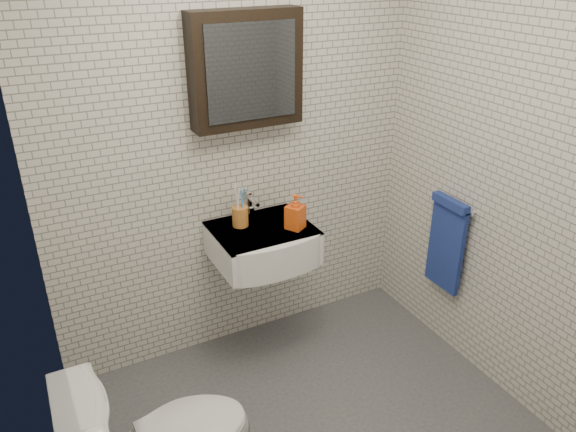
{
  "coord_description": "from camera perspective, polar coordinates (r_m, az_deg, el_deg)",
  "views": [
    {
      "loc": [
        -1.12,
        -1.79,
        2.29
      ],
      "look_at": [
        0.05,
        0.45,
        1.06
      ],
      "focal_mm": 35.0,
      "sensor_mm": 36.0,
      "label": 1
    }
  ],
  "objects": [
    {
      "name": "room_shell",
      "position": [
        2.26,
        4.22,
        4.57
      ],
      "size": [
        2.22,
        2.02,
        2.51
      ],
      "color": "silver",
      "rests_on": "ground"
    },
    {
      "name": "washbasin",
      "position": [
        3.17,
        -2.33,
        -2.97
      ],
      "size": [
        0.55,
        0.5,
        0.2
      ],
      "color": "white",
      "rests_on": "room_shell"
    },
    {
      "name": "faucet",
      "position": [
        3.26,
        -3.86,
        1.0
      ],
      "size": [
        0.06,
        0.2,
        0.15
      ],
      "color": "silver",
      "rests_on": "washbasin"
    },
    {
      "name": "mirror_cabinet",
      "position": [
        3.01,
        -4.29,
        14.61
      ],
      "size": [
        0.6,
        0.15,
        0.6
      ],
      "color": "black",
      "rests_on": "room_shell"
    },
    {
      "name": "towel_rail",
      "position": [
        3.42,
        15.82,
        -2.37
      ],
      "size": [
        0.09,
        0.3,
        0.58
      ],
      "color": "silver",
      "rests_on": "room_shell"
    },
    {
      "name": "toothbrush_cup",
      "position": [
        3.16,
        -4.88,
        0.07
      ],
      "size": [
        0.11,
        0.11,
        0.25
      ],
      "rotation": [
        0.0,
        0.0,
        -0.26
      ],
      "color": "#BE742F",
      "rests_on": "washbasin"
    },
    {
      "name": "soap_bottle",
      "position": [
        3.1,
        0.75,
        0.45
      ],
      "size": [
        0.13,
        0.13,
        0.2
      ],
      "primitive_type": "imported",
      "rotation": [
        0.0,
        0.0,
        0.54
      ],
      "color": "orange",
      "rests_on": "washbasin"
    }
  ]
}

